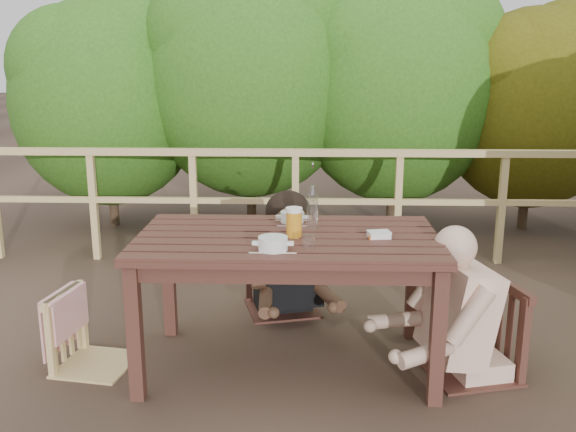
{
  "coord_description": "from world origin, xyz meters",
  "views": [
    {
      "loc": [
        0.12,
        -3.46,
        1.78
      ],
      "look_at": [
        0.0,
        0.05,
        0.9
      ],
      "focal_mm": 39.67,
      "sensor_mm": 36.0,
      "label": 1
    }
  ],
  "objects_px": {
    "bottle": "(312,209)",
    "woman": "(282,216)",
    "chair_far": "(282,244)",
    "tumbler": "(309,243)",
    "butter_tub": "(379,236)",
    "bread_roll": "(276,243)",
    "chair_right": "(473,289)",
    "soup_near": "(273,245)",
    "table": "(288,303)",
    "chair_left": "(92,298)",
    "soup_far": "(292,218)",
    "beer_glass": "(294,223)",
    "diner_right": "(481,252)"
  },
  "relations": [
    {
      "from": "table",
      "to": "chair_right",
      "type": "bearing_deg",
      "value": -2.37
    },
    {
      "from": "bottle",
      "to": "woman",
      "type": "bearing_deg",
      "value": 105.67
    },
    {
      "from": "chair_far",
      "to": "diner_right",
      "type": "relative_size",
      "value": 0.68
    },
    {
      "from": "woman",
      "to": "bread_roll",
      "type": "bearing_deg",
      "value": 76.05
    },
    {
      "from": "soup_near",
      "to": "bottle",
      "type": "relative_size",
      "value": 0.96
    },
    {
      "from": "chair_right",
      "to": "bread_roll",
      "type": "height_order",
      "value": "chair_right"
    },
    {
      "from": "bottle",
      "to": "diner_right",
      "type": "bearing_deg",
      "value": -11.13
    },
    {
      "from": "woman",
      "to": "tumbler",
      "type": "distance_m",
      "value": 1.14
    },
    {
      "from": "table",
      "to": "chair_left",
      "type": "relative_size",
      "value": 2.0
    },
    {
      "from": "bread_roll",
      "to": "bottle",
      "type": "relative_size",
      "value": 0.48
    },
    {
      "from": "bottle",
      "to": "soup_far",
      "type": "bearing_deg",
      "value": 128.85
    },
    {
      "from": "chair_far",
      "to": "bread_roll",
      "type": "distance_m",
      "value": 1.14
    },
    {
      "from": "chair_left",
      "to": "chair_far",
      "type": "relative_size",
      "value": 0.86
    },
    {
      "from": "bottle",
      "to": "butter_tub",
      "type": "xyz_separation_m",
      "value": [
        0.37,
        -0.18,
        -0.11
      ]
    },
    {
      "from": "soup_far",
      "to": "bread_roll",
      "type": "xyz_separation_m",
      "value": [
        -0.07,
        -0.53,
        -0.0
      ]
    },
    {
      "from": "table",
      "to": "bread_roll",
      "type": "relative_size",
      "value": 12.97
    },
    {
      "from": "table",
      "to": "bread_roll",
      "type": "distance_m",
      "value": 0.49
    },
    {
      "from": "chair_right",
      "to": "bread_roll",
      "type": "relative_size",
      "value": 7.71
    },
    {
      "from": "tumbler",
      "to": "butter_tub",
      "type": "xyz_separation_m",
      "value": [
        0.39,
        0.2,
        -0.02
      ]
    },
    {
      "from": "soup_near",
      "to": "soup_far",
      "type": "distance_m",
      "value": 0.59
    },
    {
      "from": "chair_right",
      "to": "woman",
      "type": "bearing_deg",
      "value": -143.59
    },
    {
      "from": "chair_far",
      "to": "beer_glass",
      "type": "xyz_separation_m",
      "value": [
        0.1,
        -0.88,
        0.38
      ]
    },
    {
      "from": "bread_roll",
      "to": "tumbler",
      "type": "bearing_deg",
      "value": -2.22
    },
    {
      "from": "chair_right",
      "to": "soup_near",
      "type": "height_order",
      "value": "chair_right"
    },
    {
      "from": "butter_tub",
      "to": "tumbler",
      "type": "bearing_deg",
      "value": -163.4
    },
    {
      "from": "chair_right",
      "to": "butter_tub",
      "type": "xyz_separation_m",
      "value": [
        -0.54,
        0.0,
        0.31
      ]
    },
    {
      "from": "soup_near",
      "to": "bottle",
      "type": "bearing_deg",
      "value": 64.65
    },
    {
      "from": "chair_far",
      "to": "soup_far",
      "type": "relative_size",
      "value": 4.1
    },
    {
      "from": "bread_roll",
      "to": "tumbler",
      "type": "relative_size",
      "value": 1.56
    },
    {
      "from": "beer_glass",
      "to": "bottle",
      "type": "height_order",
      "value": "bottle"
    },
    {
      "from": "chair_far",
      "to": "tumbler",
      "type": "xyz_separation_m",
      "value": [
        0.19,
        -1.1,
        0.34
      ]
    },
    {
      "from": "chair_left",
      "to": "soup_far",
      "type": "bearing_deg",
      "value": -64.18
    },
    {
      "from": "soup_near",
      "to": "butter_tub",
      "type": "height_order",
      "value": "soup_near"
    },
    {
      "from": "soup_near",
      "to": "tumbler",
      "type": "xyz_separation_m",
      "value": [
        0.19,
        0.05,
        -0.0
      ]
    },
    {
      "from": "chair_left",
      "to": "bread_roll",
      "type": "xyz_separation_m",
      "value": [
        1.08,
        -0.19,
        0.4
      ]
    },
    {
      "from": "table",
      "to": "butter_tub",
      "type": "xyz_separation_m",
      "value": [
        0.51,
        -0.04,
        0.42
      ]
    },
    {
      "from": "soup_near",
      "to": "butter_tub",
      "type": "relative_size",
      "value": 2.12
    },
    {
      "from": "woman",
      "to": "butter_tub",
      "type": "relative_size",
      "value": 11.22
    },
    {
      "from": "bottle",
      "to": "tumbler",
      "type": "relative_size",
      "value": 3.26
    },
    {
      "from": "chair_far",
      "to": "beer_glass",
      "type": "distance_m",
      "value": 0.96
    },
    {
      "from": "soup_far",
      "to": "bottle",
      "type": "relative_size",
      "value": 0.88
    },
    {
      "from": "diner_right",
      "to": "soup_near",
      "type": "xyz_separation_m",
      "value": [
        -1.15,
        -0.25,
        0.1
      ]
    },
    {
      "from": "chair_left",
      "to": "bottle",
      "type": "distance_m",
      "value": 1.38
    },
    {
      "from": "chair_far",
      "to": "bottle",
      "type": "distance_m",
      "value": 0.86
    },
    {
      "from": "soup_far",
      "to": "bread_roll",
      "type": "height_order",
      "value": "soup_far"
    },
    {
      "from": "bottle",
      "to": "tumbler",
      "type": "height_order",
      "value": "bottle"
    },
    {
      "from": "chair_left",
      "to": "beer_glass",
      "type": "bearing_deg",
      "value": -79.39
    },
    {
      "from": "soup_near",
      "to": "soup_far",
      "type": "bearing_deg",
      "value": 81.86
    },
    {
      "from": "beer_glass",
      "to": "bottle",
      "type": "xyz_separation_m",
      "value": [
        0.1,
        0.16,
        0.05
      ]
    },
    {
      "from": "tumbler",
      "to": "chair_left",
      "type": "bearing_deg",
      "value": 171.19
    }
  ]
}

